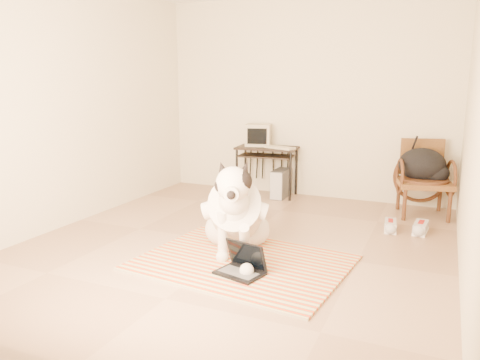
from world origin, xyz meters
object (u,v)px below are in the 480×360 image
Objects in this scene: dog at (236,214)px; backpack at (424,166)px; pc_tower at (281,183)px; rattan_chair at (424,178)px; computer_desk at (267,154)px; crt_monitor at (258,135)px; laptop at (242,266)px.

backpack is at bearing 53.63° from dog.
rattan_chair reaches higher than pc_tower.
crt_monitor reaches higher than computer_desk.
pc_tower is at bearing -1.48° from computer_desk.
computer_desk is 0.45m from pc_tower.
laptop is 0.50× the size of computer_desk.
computer_desk is at bearing -25.55° from crt_monitor.
crt_monitor is 0.75m from pc_tower.
dog reaches higher than pc_tower.
computer_desk is (-0.79, 2.67, 0.51)m from laptop.
dog is 2.02× the size of backpack.
laptop is 1.05× the size of crt_monitor.
laptop is 0.48× the size of rattan_chair.
dog is at bearing -73.27° from crt_monitor.
backpack is (1.25, 2.53, 0.51)m from laptop.
backpack reaches higher than laptop.
rattan_chair is at bearing 53.71° from dog.
backpack reaches higher than pc_tower.
backpack is at bearing -108.38° from rattan_chair.
laptop is 1.04× the size of pc_tower.
computer_desk is 2.05m from backpack.
laptop is 2.73m from pc_tower.
laptop is at bearing -116.34° from backpack.
dog is 0.61m from laptop.
backpack is at bearing 63.66° from laptop.
rattan_chair is at bearing 71.62° from backpack.
computer_desk is 2.06m from rattan_chair.
computer_desk reaches higher than pc_tower.
laptop is (0.27, -0.47, -0.29)m from dog.
backpack is (1.83, -0.14, 0.40)m from pc_tower.
dog is at bearing -126.29° from rattan_chair.
rattan_chair reaches higher than laptop.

